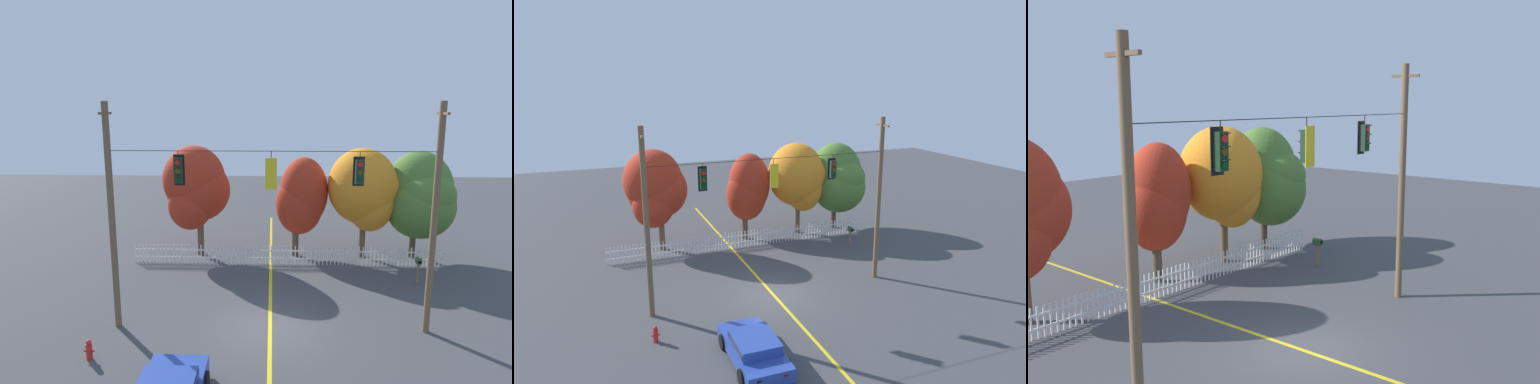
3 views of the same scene
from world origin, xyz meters
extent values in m
plane|color=#424244|center=(0.00, 0.00, 0.00)|extent=(80.00, 80.00, 0.00)
cube|color=gold|center=(0.00, 0.00, 0.00)|extent=(0.16, 36.00, 0.01)
cylinder|color=brown|center=(-6.21, 0.00, 4.52)|extent=(0.26, 0.26, 9.05)
cylinder|color=brown|center=(6.21, 0.00, 4.52)|extent=(0.26, 0.26, 9.05)
cube|color=brown|center=(-6.21, 0.00, 8.60)|extent=(0.10, 1.10, 0.10)
cube|color=brown|center=(6.21, 0.00, 8.60)|extent=(0.10, 1.10, 0.10)
cylinder|color=black|center=(0.00, 0.00, 7.21)|extent=(12.23, 0.02, 0.02)
cylinder|color=black|center=(-3.52, 0.00, 7.07)|extent=(0.03, 0.03, 0.26)
cube|color=black|center=(-3.52, 0.13, 6.46)|extent=(0.43, 0.02, 1.20)
cube|color=black|center=(-3.52, 0.00, 6.46)|extent=(0.30, 0.24, 0.97)
cylinder|color=red|center=(-3.52, -0.14, 6.78)|extent=(0.20, 0.03, 0.20)
cube|color=black|center=(-3.52, -0.18, 6.90)|extent=(0.22, 0.12, 0.06)
cylinder|color=#463B09|center=(-3.52, -0.14, 6.46)|extent=(0.20, 0.03, 0.20)
cube|color=black|center=(-3.52, -0.18, 6.57)|extent=(0.22, 0.12, 0.06)
cylinder|color=#073513|center=(-3.52, -0.14, 6.14)|extent=(0.20, 0.03, 0.20)
cube|color=black|center=(-3.52, -0.18, 6.25)|extent=(0.22, 0.12, 0.06)
cylinder|color=black|center=(0.00, 0.00, 7.03)|extent=(0.03, 0.03, 0.36)
cube|color=yellow|center=(0.00, -0.13, 6.36)|extent=(0.43, 0.02, 1.20)
cube|color=#1E3323|center=(0.00, 0.00, 6.36)|extent=(0.30, 0.24, 0.96)
cylinder|color=red|center=(0.00, 0.14, 6.69)|extent=(0.20, 0.03, 0.20)
cube|color=#1E3323|center=(0.00, 0.18, 6.80)|extent=(0.22, 0.12, 0.06)
cylinder|color=#463B09|center=(0.00, 0.14, 6.36)|extent=(0.20, 0.03, 0.20)
cube|color=#1E3323|center=(0.00, 0.18, 6.48)|extent=(0.22, 0.12, 0.06)
cylinder|color=#073513|center=(0.00, 0.14, 6.04)|extent=(0.20, 0.03, 0.20)
cube|color=#1E3323|center=(0.00, 0.18, 6.16)|extent=(0.22, 0.12, 0.06)
cylinder|color=black|center=(3.30, 0.00, 7.05)|extent=(0.03, 0.03, 0.31)
cube|color=black|center=(3.30, 0.13, 6.44)|extent=(0.43, 0.02, 1.12)
cube|color=#1E3323|center=(3.30, 0.00, 6.44)|extent=(0.30, 0.24, 0.91)
cylinder|color=red|center=(3.30, -0.14, 6.75)|extent=(0.20, 0.03, 0.20)
cube|color=#1E3323|center=(3.30, -0.18, 6.86)|extent=(0.22, 0.12, 0.06)
cylinder|color=#463B09|center=(3.30, -0.14, 6.44)|extent=(0.20, 0.03, 0.20)
cube|color=#1E3323|center=(3.30, -0.18, 6.56)|extent=(0.22, 0.12, 0.06)
cylinder|color=#073513|center=(3.30, -0.14, 6.14)|extent=(0.20, 0.03, 0.20)
cube|color=#1E3323|center=(3.30, -0.18, 6.26)|extent=(0.22, 0.12, 0.06)
cube|color=white|center=(-7.84, 7.36, 0.55)|extent=(0.06, 0.04, 1.09)
cube|color=white|center=(-7.61, 7.36, 0.55)|extent=(0.06, 0.04, 1.09)
cube|color=white|center=(-7.39, 7.36, 0.55)|extent=(0.06, 0.04, 1.09)
cube|color=white|center=(-7.16, 7.36, 0.55)|extent=(0.06, 0.04, 1.09)
cube|color=white|center=(-6.94, 7.36, 0.55)|extent=(0.06, 0.04, 1.09)
cube|color=white|center=(-6.71, 7.36, 0.55)|extent=(0.06, 0.04, 1.09)
cube|color=white|center=(-6.49, 7.36, 0.55)|extent=(0.06, 0.04, 1.09)
cube|color=white|center=(-6.26, 7.36, 0.55)|extent=(0.06, 0.04, 1.09)
cube|color=white|center=(-6.04, 7.36, 0.55)|extent=(0.06, 0.04, 1.09)
cube|color=white|center=(-5.81, 7.36, 0.55)|extent=(0.06, 0.04, 1.09)
cube|color=white|center=(-5.59, 7.36, 0.55)|extent=(0.06, 0.04, 1.09)
cube|color=white|center=(-5.36, 7.36, 0.55)|extent=(0.06, 0.04, 1.09)
cube|color=white|center=(-5.14, 7.36, 0.55)|extent=(0.06, 0.04, 1.09)
cube|color=white|center=(-4.91, 7.36, 0.55)|extent=(0.06, 0.04, 1.09)
cube|color=white|center=(-4.68, 7.36, 0.55)|extent=(0.06, 0.04, 1.09)
cube|color=white|center=(-4.46, 7.36, 0.55)|extent=(0.06, 0.04, 1.09)
cube|color=white|center=(-4.23, 7.36, 0.55)|extent=(0.06, 0.04, 1.09)
cube|color=white|center=(-4.01, 7.36, 0.55)|extent=(0.06, 0.04, 1.09)
cube|color=white|center=(-3.78, 7.36, 0.55)|extent=(0.06, 0.04, 1.09)
cube|color=white|center=(-3.56, 7.36, 0.55)|extent=(0.06, 0.04, 1.09)
cube|color=white|center=(-3.33, 7.36, 0.55)|extent=(0.06, 0.04, 1.09)
cube|color=white|center=(-3.11, 7.36, 0.55)|extent=(0.06, 0.04, 1.09)
cube|color=white|center=(-2.88, 7.36, 0.55)|extent=(0.06, 0.04, 1.09)
cube|color=white|center=(-2.66, 7.36, 0.55)|extent=(0.06, 0.04, 1.09)
cube|color=white|center=(-2.43, 7.36, 0.55)|extent=(0.06, 0.04, 1.09)
cube|color=white|center=(-2.21, 7.36, 0.55)|extent=(0.06, 0.04, 1.09)
cube|color=white|center=(-1.98, 7.36, 0.55)|extent=(0.06, 0.04, 1.09)
cube|color=white|center=(-1.76, 7.36, 0.55)|extent=(0.06, 0.04, 1.09)
cube|color=white|center=(-1.53, 7.36, 0.55)|extent=(0.06, 0.04, 1.09)
cube|color=white|center=(-1.31, 7.36, 0.55)|extent=(0.06, 0.04, 1.09)
cube|color=white|center=(-1.08, 7.36, 0.55)|extent=(0.06, 0.04, 1.09)
cube|color=white|center=(-0.86, 7.36, 0.55)|extent=(0.06, 0.04, 1.09)
cube|color=white|center=(-0.63, 7.36, 0.55)|extent=(0.06, 0.04, 1.09)
cube|color=white|center=(-0.41, 7.36, 0.55)|extent=(0.06, 0.04, 1.09)
cube|color=white|center=(-0.18, 7.36, 0.55)|extent=(0.06, 0.04, 1.09)
cube|color=white|center=(0.04, 7.36, 0.55)|extent=(0.06, 0.04, 1.09)
cube|color=white|center=(0.27, 7.36, 0.55)|extent=(0.06, 0.04, 1.09)
cube|color=white|center=(0.49, 7.36, 0.55)|extent=(0.06, 0.04, 1.09)
cube|color=white|center=(0.72, 7.36, 0.55)|extent=(0.06, 0.04, 1.09)
cube|color=white|center=(0.94, 7.36, 0.55)|extent=(0.06, 0.04, 1.09)
cube|color=white|center=(1.17, 7.36, 0.55)|extent=(0.06, 0.04, 1.09)
cube|color=white|center=(1.39, 7.36, 0.55)|extent=(0.06, 0.04, 1.09)
cube|color=white|center=(1.62, 7.36, 0.55)|extent=(0.06, 0.04, 1.09)
cube|color=white|center=(1.84, 7.36, 0.55)|extent=(0.06, 0.04, 1.09)
cube|color=white|center=(2.07, 7.36, 0.55)|extent=(0.06, 0.04, 1.09)
cube|color=white|center=(2.29, 7.36, 0.55)|extent=(0.06, 0.04, 1.09)
cube|color=white|center=(2.52, 7.36, 0.55)|extent=(0.06, 0.04, 1.09)
cube|color=white|center=(2.75, 7.36, 0.55)|extent=(0.06, 0.04, 1.09)
cube|color=white|center=(2.97, 7.36, 0.55)|extent=(0.06, 0.04, 1.09)
cube|color=white|center=(3.20, 7.36, 0.55)|extent=(0.06, 0.04, 1.09)
cube|color=white|center=(3.42, 7.36, 0.55)|extent=(0.06, 0.04, 1.09)
cube|color=white|center=(3.65, 7.36, 0.55)|extent=(0.06, 0.04, 1.09)
cube|color=white|center=(3.87, 7.36, 0.55)|extent=(0.06, 0.04, 1.09)
cube|color=white|center=(4.10, 7.36, 0.55)|extent=(0.06, 0.04, 1.09)
cube|color=white|center=(4.32, 7.36, 0.55)|extent=(0.06, 0.04, 1.09)
cube|color=white|center=(4.55, 7.36, 0.55)|extent=(0.06, 0.04, 1.09)
cube|color=white|center=(4.77, 7.36, 0.55)|extent=(0.06, 0.04, 1.09)
cube|color=white|center=(5.00, 7.36, 0.55)|extent=(0.06, 0.04, 1.09)
cube|color=white|center=(5.22, 7.36, 0.55)|extent=(0.06, 0.04, 1.09)
cube|color=white|center=(5.45, 7.36, 0.55)|extent=(0.06, 0.04, 1.09)
cube|color=white|center=(5.67, 7.36, 0.55)|extent=(0.06, 0.04, 1.09)
cube|color=white|center=(5.90, 7.36, 0.55)|extent=(0.06, 0.04, 1.09)
cube|color=white|center=(6.12, 7.36, 0.55)|extent=(0.06, 0.04, 1.09)
cube|color=white|center=(6.35, 7.36, 0.55)|extent=(0.06, 0.04, 1.09)
cube|color=white|center=(6.57, 7.36, 0.55)|extent=(0.06, 0.04, 1.09)
cube|color=white|center=(6.80, 7.36, 0.55)|extent=(0.06, 0.04, 1.09)
cube|color=white|center=(7.02, 7.36, 0.55)|extent=(0.06, 0.04, 1.09)
cube|color=white|center=(7.25, 7.36, 0.55)|extent=(0.06, 0.04, 1.09)
cube|color=white|center=(7.47, 7.36, 0.55)|extent=(0.06, 0.04, 1.09)
cube|color=white|center=(7.70, 7.36, 0.55)|extent=(0.06, 0.04, 1.09)
cube|color=white|center=(7.92, 7.36, 0.55)|extent=(0.06, 0.04, 1.09)
cube|color=white|center=(8.15, 7.36, 0.55)|extent=(0.06, 0.04, 1.09)
cube|color=white|center=(8.37, 7.36, 0.55)|extent=(0.06, 0.04, 1.09)
cube|color=white|center=(8.60, 7.36, 0.55)|extent=(0.06, 0.04, 1.09)
cube|color=white|center=(8.82, 7.36, 0.55)|extent=(0.06, 0.04, 1.09)
cube|color=white|center=(9.05, 7.36, 0.55)|extent=(0.06, 0.04, 1.09)
cube|color=white|center=(9.27, 7.36, 0.55)|extent=(0.06, 0.04, 1.09)
cube|color=white|center=(9.50, 7.36, 0.55)|extent=(0.06, 0.04, 1.09)
cube|color=white|center=(9.73, 7.36, 0.55)|extent=(0.06, 0.04, 1.09)
cube|color=white|center=(0.94, 7.39, 0.33)|extent=(17.56, 0.03, 0.08)
cube|color=white|center=(0.94, 7.39, 0.79)|extent=(17.56, 0.03, 0.08)
cylinder|color=brown|center=(-4.28, 8.93, 1.22)|extent=(0.39, 0.39, 2.43)
ellipsoid|color=#B22D19|center=(-4.77, 8.47, 3.17)|extent=(2.62, 2.26, 2.94)
ellipsoid|color=#B22D19|center=(-4.37, 9.06, 3.97)|extent=(3.82, 3.37, 3.73)
ellipsoid|color=#B22D19|center=(-4.63, 9.14, 4.60)|extent=(3.74, 3.62, 4.08)
cylinder|color=#473828|center=(1.47, 8.95, 1.03)|extent=(0.39, 0.39, 2.06)
ellipsoid|color=#B22D19|center=(1.69, 9.17, 3.13)|extent=(2.83, 2.44, 3.69)
ellipsoid|color=#B22D19|center=(1.94, 9.29, 3.84)|extent=(2.88, 2.67, 4.24)
cylinder|color=brown|center=(5.45, 8.86, 1.26)|extent=(0.37, 0.37, 2.52)
ellipsoid|color=orange|center=(5.75, 8.55, 3.48)|extent=(2.74, 2.68, 3.58)
ellipsoid|color=orange|center=(5.32, 8.89, 4.32)|extent=(4.00, 3.91, 4.46)
ellipsoid|color=orange|center=(5.46, 8.85, 4.33)|extent=(3.97, 3.41, 3.16)
cylinder|color=#473828|center=(8.45, 8.94, 1.05)|extent=(0.38, 0.38, 2.09)
ellipsoid|color=#4C752D|center=(8.64, 8.51, 3.18)|extent=(3.95, 3.28, 3.75)
ellipsoid|color=#4C752D|center=(8.68, 9.21, 4.03)|extent=(3.97, 3.43, 4.66)
ellipsoid|color=#4C752D|center=(8.81, 8.63, 3.86)|extent=(3.57, 3.45, 2.89)
cube|color=#28429E|center=(-2.96, -5.27, 0.45)|extent=(1.89, 4.24, 0.55)
cube|color=#28429E|center=(-2.96, -5.42, 0.94)|extent=(1.65, 2.04, 0.42)
cube|color=#232D38|center=(-2.96, -5.42, 0.94)|extent=(1.69, 1.96, 0.27)
cylinder|color=black|center=(-3.87, -3.95, 0.32)|extent=(0.19, 0.64, 0.64)
cylinder|color=black|center=(-2.02, -3.96, 0.32)|extent=(0.19, 0.64, 0.64)
cylinder|color=black|center=(-3.90, -6.57, 0.32)|extent=(0.19, 0.64, 0.64)
cylinder|color=black|center=(-2.04, -6.58, 0.32)|extent=(0.19, 0.64, 0.64)
cube|color=white|center=(-3.45, -3.17, 0.55)|extent=(0.20, 0.04, 0.10)
cube|color=white|center=(-2.43, -3.18, 0.55)|extent=(0.20, 0.04, 0.10)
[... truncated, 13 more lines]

